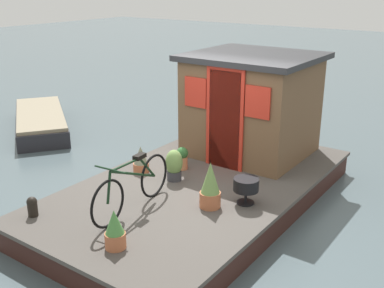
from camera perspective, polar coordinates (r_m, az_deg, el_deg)
The scene contains 12 objects.
ground_plane at distance 7.78m, azimuth 0.86°, elevation -7.39°, with size 60.00×60.00×0.00m, color #4C5B60.
houseboat_deck at distance 7.69m, azimuth 0.87°, elevation -5.99°, with size 5.59×3.12×0.42m.
houseboat_cabin at distance 8.66m, azimuth 7.26°, elevation 4.83°, with size 2.04×2.20×1.85m.
bicycle at distance 6.59m, azimuth -7.26°, elevation -5.12°, with size 1.72×0.50×0.80m.
potted_plant_geranium at distance 6.66m, azimuth 2.23°, elevation -5.13°, with size 0.30×0.30×0.68m.
potted_plant_ivy at distance 8.01m, azimuth -1.20°, elevation -1.66°, with size 0.21×0.21×0.40m.
potted_plant_fern at distance 7.57m, azimuth -2.19°, elevation -2.58°, with size 0.28×0.28×0.52m.
potted_plant_basil at distance 5.80m, azimuth -9.38°, elevation -10.30°, with size 0.26×0.26×0.51m.
potted_plant_succulent at distance 7.93m, azimuth -6.24°, elevation -1.95°, with size 0.27×0.27×0.46m.
charcoal_grill at distance 6.82m, azimuth 6.59°, elevation -5.04°, with size 0.37×0.37×0.39m.
mooring_bollard at distance 6.85m, azimuth -18.86°, elevation -7.13°, with size 0.14×0.14×0.28m.
dinghy_boat at distance 12.09m, azimuth -17.94°, elevation 2.67°, with size 2.80×3.31×0.45m.
Camera 1 is at (-5.73, -3.93, 3.50)m, focal length 43.83 mm.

